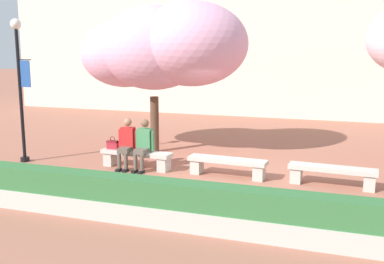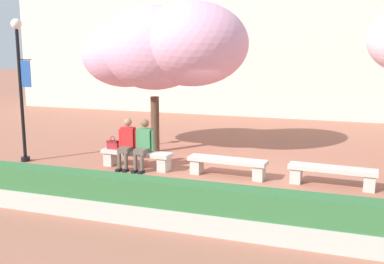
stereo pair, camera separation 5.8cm
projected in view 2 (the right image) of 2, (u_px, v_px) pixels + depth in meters
name	position (u px, v px, depth m)	size (l,w,h in m)	color
ground_plane	(227.00, 176.00, 10.83)	(100.00, 100.00, 0.00)	#9E604C
building_facade	(293.00, 36.00, 21.21)	(28.00, 4.00, 7.33)	beige
stone_bench_west_end	(136.00, 156.00, 11.56)	(1.93, 0.53, 0.45)	#BCB7AD
stone_bench_near_west	(227.00, 164.00, 10.78)	(1.93, 0.53, 0.45)	#BCB7AD
stone_bench_center	(332.00, 173.00, 9.99)	(1.93, 0.53, 0.45)	#BCB7AD
person_seated_left	(127.00, 141.00, 11.52)	(0.51, 0.70, 1.29)	black
person_seated_right	(144.00, 143.00, 11.37)	(0.51, 0.68, 1.29)	black
handbag	(113.00, 144.00, 11.76)	(0.30, 0.15, 0.34)	#A3232D
cherry_tree_main	(164.00, 48.00, 13.02)	(5.09, 3.42, 4.38)	#513828
lamp_post_with_banner	(20.00, 77.00, 11.91)	(0.54, 0.28, 3.82)	black
planter_hedge_foreground	(177.00, 205.00, 7.69)	(10.38, 0.50, 0.80)	#BCB7AD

